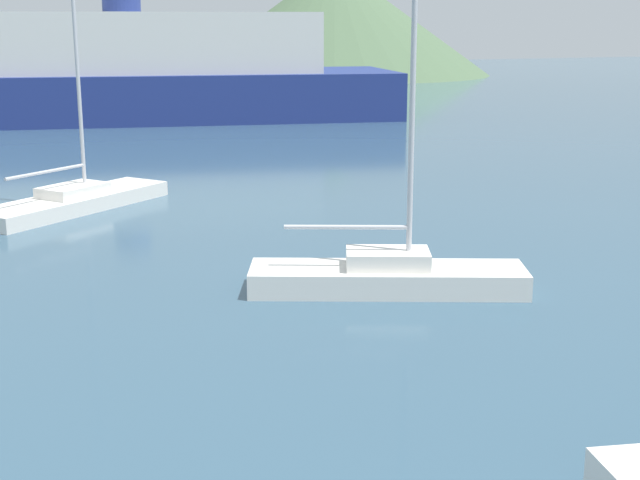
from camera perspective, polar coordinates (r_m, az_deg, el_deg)
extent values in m
cube|color=white|center=(29.10, -15.47, 2.32)|extent=(6.56, 5.69, 0.47)
cube|color=white|center=(29.03, -15.52, 3.09)|extent=(2.42, 2.28, 0.33)
cylinder|color=#BCBCC1|center=(28.93, -15.43, 13.06)|extent=(0.12, 0.12, 10.36)
cylinder|color=#BCBCC1|center=(28.21, -17.12, 4.20)|extent=(2.50, 1.99, 0.10)
cube|color=white|center=(19.64, 4.34, -2.52)|extent=(6.17, 3.75, 0.55)
cube|color=white|center=(19.51, 4.36, -1.21)|extent=(2.09, 1.70, 0.38)
cylinder|color=#BCBCC1|center=(18.93, 5.96, 9.72)|extent=(0.12, 0.12, 7.81)
cylinder|color=#BCBCC1|center=(19.31, 1.71, 0.83)|extent=(2.55, 1.13, 0.10)
cube|color=navy|center=(55.63, -12.30, 8.99)|extent=(33.68, 14.70, 2.82)
cube|color=silver|center=(55.47, -12.47, 12.24)|extent=(23.82, 11.61, 3.50)
cone|color=#4C6647|center=(102.13, 0.94, 13.96)|extent=(34.64, 34.64, 12.10)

